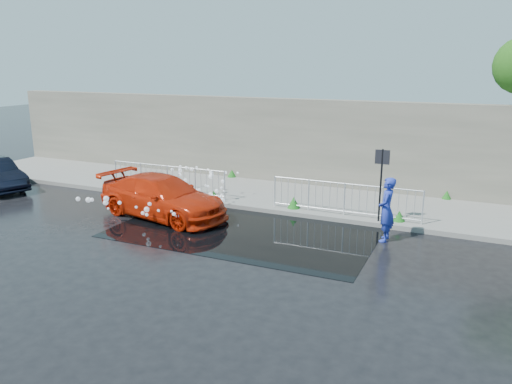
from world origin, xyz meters
TOP-DOWN VIEW (x-y plane):
  - ground at (0.00, 0.00)m, footprint 90.00×90.00m
  - pavement at (0.00, 5.00)m, footprint 30.00×4.00m
  - curb at (0.00, 3.00)m, footprint 30.00×0.25m
  - retaining_wall at (0.00, 7.20)m, footprint 30.00×0.60m
  - puddle at (0.50, 1.00)m, footprint 8.00×5.00m
  - sign_post at (4.20, 3.10)m, footprint 0.45×0.06m
  - railing_left at (-4.00, 3.35)m, footprint 5.05×0.05m
  - railing_right at (3.00, 3.35)m, footprint 5.05×0.05m
  - weeds at (-0.09, 4.43)m, footprint 12.17×3.93m
  - water_spray at (-2.75, 2.12)m, footprint 3.59×5.69m
  - red_car at (-2.68, 1.10)m, footprint 5.07×2.76m
  - person at (4.64, 1.80)m, footprint 0.48×0.71m

SIDE VIEW (x-z plane):
  - ground at x=0.00m, z-range 0.00..0.00m
  - puddle at x=0.50m, z-range 0.00..0.01m
  - pavement at x=0.00m, z-range 0.00..0.15m
  - curb at x=0.00m, z-range 0.00..0.16m
  - weeds at x=-0.09m, z-range 0.12..0.53m
  - red_car at x=-2.68m, z-range 0.00..1.39m
  - railing_left at x=-4.00m, z-range 0.19..1.29m
  - railing_right at x=3.00m, z-range 0.19..1.29m
  - water_spray at x=-2.75m, z-range 0.24..1.24m
  - person at x=4.64m, z-range 0.00..1.91m
  - sign_post at x=4.20m, z-range 0.47..2.97m
  - retaining_wall at x=0.00m, z-range 0.15..3.65m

